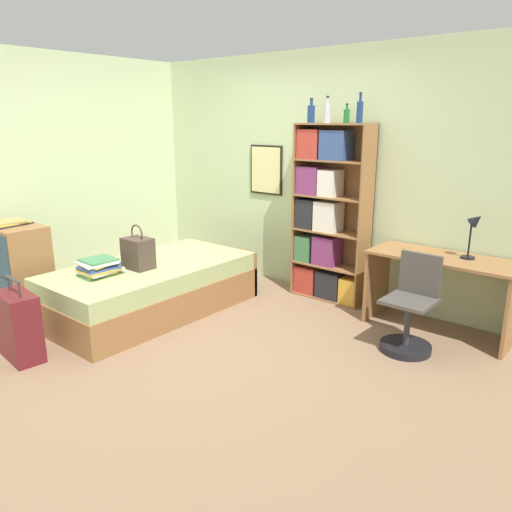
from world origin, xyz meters
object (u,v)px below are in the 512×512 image
(dresser, at_px, (18,269))
(book_stack_on_bed, at_px, (99,267))
(bottle_green, at_px, (311,113))
(bed, at_px, (152,288))
(bottle_brown, at_px, (327,113))
(desk_chair, at_px, (410,320))
(handbag, at_px, (138,253))
(bottle_blue, at_px, (360,111))
(desk, at_px, (441,278))
(bookcase, at_px, (325,219))
(magazine_pile_on_dresser, at_px, (8,223))
(suitcase, at_px, (19,326))
(desk_lamp, at_px, (475,227))
(bottle_clear, at_px, (347,116))

(dresser, bearing_deg, book_stack_on_bed, 18.71)
(bottle_green, bearing_deg, bed, -121.02)
(bottle_brown, xyz_separation_m, desk_chair, (1.27, -0.62, -1.68))
(handbag, relative_size, bottle_blue, 1.52)
(bottle_blue, distance_m, desk_chair, 2.03)
(handbag, xyz_separation_m, desk, (2.39, 1.50, -0.14))
(bookcase, height_order, bottle_green, bottle_green)
(magazine_pile_on_dresser, relative_size, bookcase, 0.21)
(suitcase, height_order, bookcase, bookcase)
(bottle_green, height_order, desk_lamp, bottle_green)
(bookcase, bearing_deg, bottle_blue, -1.57)
(bottle_green, distance_m, desk_chair, 2.33)
(bookcase, relative_size, bottle_green, 7.50)
(book_stack_on_bed, xyz_separation_m, bottle_clear, (1.35, 2.05, 1.35))
(bookcase, bearing_deg, bottle_clear, 13.60)
(bottle_brown, bearing_deg, desk_lamp, -0.67)
(book_stack_on_bed, distance_m, bottle_blue, 2.87)
(book_stack_on_bed, relative_size, bottle_blue, 1.32)
(bed, relative_size, bookcase, 1.12)
(book_stack_on_bed, relative_size, suitcase, 0.55)
(suitcase, xyz_separation_m, bottle_green, (0.88, 2.82, 1.67))
(bottle_green, bearing_deg, handbag, -118.00)
(bottle_brown, xyz_separation_m, desk, (1.31, -0.09, -1.44))
(handbag, distance_m, desk, 2.83)
(handbag, bearing_deg, bottle_blue, 48.50)
(bottle_green, distance_m, bottle_blue, 0.56)
(dresser, bearing_deg, bookcase, 47.76)
(dresser, bearing_deg, bottle_blue, 43.26)
(bottle_clear, height_order, desk_chair, bottle_clear)
(bed, distance_m, bottle_blue, 2.67)
(bottle_brown, bearing_deg, bottle_clear, 22.83)
(magazine_pile_on_dresser, distance_m, bottle_green, 3.21)
(bottle_brown, xyz_separation_m, desk_lamp, (1.53, -0.02, -0.96))
(magazine_pile_on_dresser, height_order, bottle_green, bottle_green)
(book_stack_on_bed, height_order, bottle_brown, bottle_brown)
(book_stack_on_bed, distance_m, bottle_brown, 2.67)
(suitcase, bearing_deg, desk_chair, 42.62)
(bottle_green, bearing_deg, bottle_brown, -9.23)
(desk_chair, bearing_deg, desk, 84.98)
(bed, relative_size, book_stack_on_bed, 5.50)
(bed, height_order, suitcase, suitcase)
(bottle_green, xyz_separation_m, desk_chair, (1.48, -0.65, -1.68))
(bottle_brown, height_order, bottle_clear, bottle_brown)
(desk, bearing_deg, bottle_green, 175.47)
(bed, bearing_deg, bottle_blue, 45.17)
(bottle_green, relative_size, desk_lamp, 0.59)
(bottle_green, bearing_deg, bookcase, -0.57)
(handbag, xyz_separation_m, book_stack_on_bed, (-0.09, -0.38, -0.08))
(desk, bearing_deg, dresser, -147.22)
(book_stack_on_bed, height_order, suitcase, suitcase)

